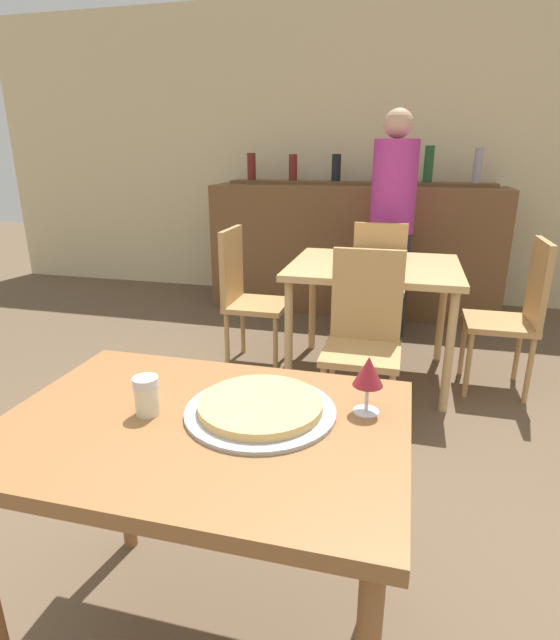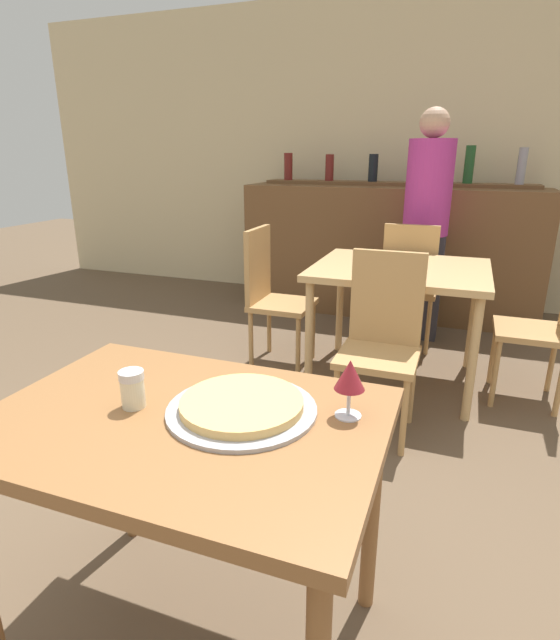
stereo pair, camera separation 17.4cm
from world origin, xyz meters
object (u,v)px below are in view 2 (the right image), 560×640
cheese_shaker (131,389)px  person_standing (426,219)px  chair_far_side_front (382,333)px  chair_far_side_right (550,317)px  chair_far_side_left (271,289)px  chair_far_side_back (409,280)px  pizza_tray (242,406)px  wine_glass (350,377)px

cheese_shaker → person_standing: bearing=80.5°
chair_far_side_front → chair_far_side_right: same height
chair_far_side_left → person_standing: (0.92, 0.90, 0.41)m
chair_far_side_left → chair_far_side_back: bearing=-54.6°
chair_far_side_left → cheese_shaker: size_ratio=9.10×
chair_far_side_left → cheese_shaker: chair_far_side_left is taller
chair_far_side_left → pizza_tray: 2.15m
cheese_shaker → person_standing: person_standing is taller
chair_far_side_back → person_standing: (0.06, 0.29, 0.41)m
chair_far_side_right → wine_glass: (-0.75, -1.94, 0.35)m
chair_far_side_front → wine_glass: bearing=-85.1°
pizza_tray → person_standing: person_standing is taller
chair_far_side_right → pizza_tray: bearing=-26.8°
pizza_tray → person_standing: 2.92m
chair_far_side_right → person_standing: size_ratio=0.55×
chair_far_side_left → chair_far_side_front: bearing=-125.4°
chair_far_side_left → person_standing: person_standing is taller
chair_far_side_back → chair_far_side_right: (0.86, -0.61, 0.00)m
chair_far_side_front → cheese_shaker: (-0.44, -1.48, 0.29)m
pizza_tray → person_standing: (0.21, 2.91, 0.15)m
chair_far_side_front → chair_far_side_back: (0.00, 1.22, 0.00)m
chair_far_side_right → chair_far_side_back: bearing=-125.4°
chair_far_side_front → cheese_shaker: chair_far_side_front is taller
chair_far_side_left → wine_glass: size_ratio=5.99×
chair_far_side_left → person_standing: bearing=-45.6°
chair_far_side_back → chair_far_side_front: bearing=90.0°
chair_far_side_right → cheese_shaker: size_ratio=9.10×
chair_far_side_back → person_standing: bearing=-101.3°
pizza_tray → cheese_shaker: bearing=-164.5°
chair_far_side_left → pizza_tray: (0.70, -2.01, 0.26)m
chair_far_side_left → cheese_shaker: 2.15m
person_standing → pizza_tray: bearing=-94.2°
chair_far_side_left → cheese_shaker: (0.42, -2.09, 0.29)m
chair_far_side_back → wine_glass: chair_far_side_back is taller
chair_far_side_back → cheese_shaker: size_ratio=9.10×
person_standing → wine_glass: (0.06, -2.84, -0.06)m
pizza_tray → cheese_shaker: cheese_shaker is taller
chair_far_side_right → chair_far_side_front: bearing=-54.6°
chair_far_side_front → person_standing: bearing=87.8°
chair_far_side_front → wine_glass: size_ratio=5.99×
chair_far_side_front → cheese_shaker: size_ratio=9.10×
chair_far_side_back → pizza_tray: size_ratio=2.37×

